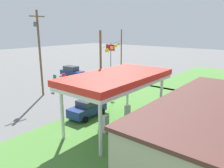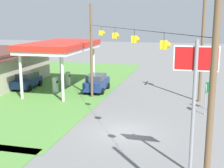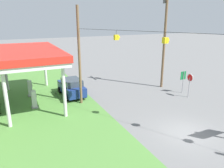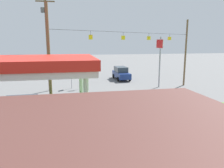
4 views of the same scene
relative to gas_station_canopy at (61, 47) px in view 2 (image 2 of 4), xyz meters
The scene contains 12 objects.
ground_plane 15.19m from the gas_station_canopy, 140.46° to the right, with size 160.00×160.00×0.00m, color slate.
grass_verge_station_corner 9.83m from the gas_station_canopy, 76.67° to the left, with size 36.00×28.00×0.04m, color #4C7F38.
gas_station_canopy is the anchor object (origin of this frame).
fuel_pump_near 4.23m from the gas_station_canopy, behind, with size 0.71×0.56×1.64m.
fuel_pump_far 4.23m from the gas_station_canopy, ahead, with size 0.71×0.56×1.64m.
car_at_pumps_front 5.41m from the gas_station_canopy, 90.14° to the right, with size 4.42×2.24×1.86m.
car_at_pumps_rear 5.47m from the gas_station_canopy, 96.83° to the left, with size 4.38×2.26×1.73m.
stop_sign_roadside 16.03m from the gas_station_canopy, 110.76° to the right, with size 0.80×0.08×2.50m.
stop_sign_overhead 20.92m from the gas_station_canopy, 139.12° to the right, with size 0.22×2.11×6.68m.
route_sign 15.99m from the gas_station_canopy, 105.69° to the right, with size 0.10×0.70×2.40m.
utility_pole_main 14.60m from the gas_station_canopy, 96.07° to the right, with size 2.20×0.44×11.49m.
signal_span_gantry 14.47m from the gas_station_canopy, 140.42° to the right, with size 17.63×10.24×8.97m.
Camera 2 is at (-19.73, -4.20, 7.65)m, focal length 50.00 mm.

